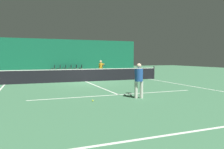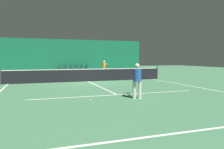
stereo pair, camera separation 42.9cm
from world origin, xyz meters
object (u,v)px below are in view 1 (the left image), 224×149
Objects in this scene: courtside_chair_3 at (70,67)px; courtside_chair_5 at (81,67)px; courtside_chair_0 at (54,68)px; player_far at (101,67)px; courtside_chair_4 at (76,67)px; tennis_net at (86,75)px; courtside_chair_1 at (59,68)px; tennis_ball at (93,101)px; courtside_chair_2 at (65,67)px; player_near at (139,78)px.

courtside_chair_3 is 1.49m from courtside_chair_5.
player_far is at bearing 15.72° from courtside_chair_0.
courtside_chair_4 is (-0.12, 11.03, -0.42)m from player_far.
tennis_net is 14.38m from courtside_chair_1.
tennis_ball is at bearing -9.81° from courtside_chair_4.
courtside_chair_2 is 1.00× the size of courtside_chair_5.
courtside_chair_3 is at bearing 90.00° from courtside_chair_2.
courtside_chair_3 is at bearing 90.00° from courtside_chair_0.
tennis_net is at bearing 3.15° from courtside_chair_0.
player_near is 21.90m from courtside_chair_1.
player_far is 11.28m from courtside_chair_1.
courtside_chair_4 is at bearing 90.00° from courtside_chair_1.
tennis_net is 14.40m from courtside_chair_0.
player_near is 1.82× the size of courtside_chair_2.
courtside_chair_0 is at bearing -90.00° from courtside_chair_1.
tennis_net is at bearing 78.04° from tennis_ball.
courtside_chair_3 is 1.00× the size of courtside_chair_4.
tennis_net is 7.87× the size of player_near.
courtside_chair_5 is at bearing 90.00° from courtside_chair_0.
courtside_chair_2 is at bearing 87.22° from tennis_net.
courtside_chair_3 is 12.73× the size of tennis_ball.
player_far is 1.84× the size of courtside_chair_4.
player_near is 2.27m from tennis_ball.
courtside_chair_3 and courtside_chair_5 have the same top height.
courtside_chair_4 is at bearing 90.00° from courtside_chair_0.
tennis_net is 14.55m from courtside_chair_4.
courtside_chair_1 and courtside_chair_5 have the same top height.
courtside_chair_3 is (1.45, 14.38, -0.03)m from tennis_net.
tennis_net reaches higher than courtside_chair_5.
courtside_chair_2 is 0.75m from courtside_chair_3.
player_near is (0.51, -7.50, 0.38)m from tennis_net.
courtside_chair_0 is 2.98m from courtside_chair_4.
courtside_chair_0 reaches higher than tennis_ball.
courtside_chair_1 is at bearing 90.00° from courtside_chair_0.
courtside_chair_2 is 2.24m from courtside_chair_5.
courtside_chair_5 is (0.63, 11.03, -0.42)m from player_far.
courtside_chair_5 is at bearing 90.00° from courtside_chair_4.
courtside_chair_0 and courtside_chair_4 have the same top height.
player_near reaches higher than courtside_chair_3.
player_far reaches higher than courtside_chair_0.
player_near is 1.82× the size of courtside_chair_1.
courtside_chair_1 is at bearing 85.96° from tennis_ball.
player_far is 11.07m from courtside_chair_3.
courtside_chair_3 is at bearing -175.13° from player_far.
tennis_ball is (-2.10, -0.03, -0.86)m from player_near.
courtside_chair_3 is at bearing 84.26° from tennis_net.
courtside_chair_0 is (-3.10, 11.03, -0.42)m from player_far.
player_near is 0.99× the size of player_far.
player_near reaches higher than courtside_chair_1.
courtside_chair_4 is at bearing 90.00° from courtside_chair_3.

